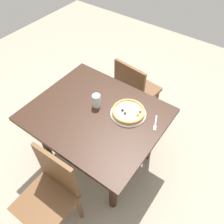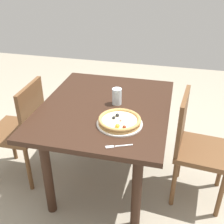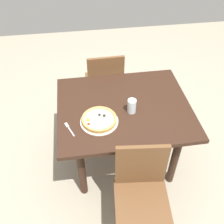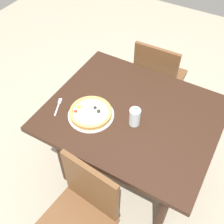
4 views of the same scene
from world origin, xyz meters
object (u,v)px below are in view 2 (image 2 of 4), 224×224
chair_near (195,145)px  drinking_glass (117,96)px  plate (120,124)px  chair_far (22,128)px  dining_table (105,118)px  pizza (120,121)px  fork (117,146)px

chair_near → drinking_glass: size_ratio=7.04×
plate → chair_far: bearing=80.1°
chair_near → plate: chair_near is taller
dining_table → chair_far: chair_far is taller
pizza → chair_far: bearing=80.1°
dining_table → drinking_glass: bearing=-57.4°
drinking_glass → plate: bearing=-163.7°
pizza → drinking_glass: bearing=16.3°
plate → fork: (-0.25, -0.04, -0.00)m
dining_table → plate: bearing=-145.4°
chair_far → drinking_glass: chair_far is taller
pizza → fork: size_ratio=1.82×
pizza → drinking_glass: 0.30m
dining_table → chair_near: chair_near is taller
chair_near → drinking_glass: chair_near is taller
fork → dining_table: bearing=-90.2°
dining_table → chair_near: 0.71m
dining_table → drinking_glass: 0.20m
plate → pizza: (-0.00, 0.00, 0.03)m
dining_table → pizza: pizza is taller
chair_near → chair_far: same height
chair_near → pizza: size_ratio=3.08×
chair_far → chair_near: bearing=-87.1°
dining_table → pizza: 0.32m
drinking_glass → chair_near: bearing=-93.4°
pizza → fork: (-0.25, -0.04, -0.03)m
chair_far → fork: bearing=-115.0°
dining_table → drinking_glass: drinking_glass is taller
drinking_glass → dining_table: bearing=122.6°
plate → dining_table: bearing=34.6°
pizza → drinking_glass: drinking_glass is taller
dining_table → chair_far: bearing=97.0°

